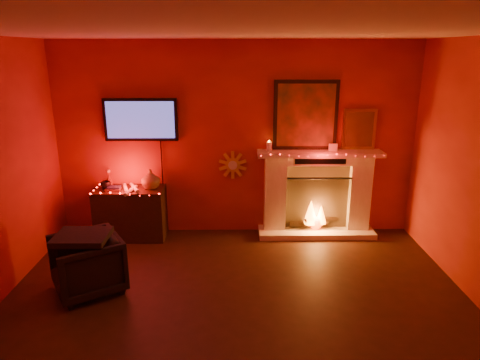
# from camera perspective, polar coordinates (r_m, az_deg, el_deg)

# --- Properties ---
(room) EXTENTS (5.00, 5.00, 5.00)m
(room) POSITION_cam_1_polar(r_m,az_deg,el_deg) (3.57, -0.44, -2.71)
(room) COLOR black
(room) RESTS_ON ground
(floor) EXTENTS (5.00, 5.00, 0.00)m
(floor) POSITION_cam_1_polar(r_m,az_deg,el_deg) (4.22, -0.39, -20.26)
(floor) COLOR black
(floor) RESTS_ON ground
(fireplace) EXTENTS (1.72, 0.40, 2.18)m
(fireplace) POSITION_cam_1_polar(r_m,az_deg,el_deg) (6.15, 10.20, -0.69)
(fireplace) COLOR #F1E1CB
(fireplace) RESTS_ON floor
(tv) EXTENTS (1.00, 0.07, 1.24)m
(tv) POSITION_cam_1_polar(r_m,az_deg,el_deg) (6.03, -13.08, 7.82)
(tv) COLOR black
(tv) RESTS_ON room
(sunburst_clock) EXTENTS (0.40, 0.03, 0.40)m
(sunburst_clock) POSITION_cam_1_polar(r_m,az_deg,el_deg) (6.05, -0.98, 2.01)
(sunburst_clock) COLOR gold
(sunburst_clock) RESTS_ON room
(console_table) EXTENTS (0.95, 0.58, 1.00)m
(console_table) POSITION_cam_1_polar(r_m,az_deg,el_deg) (6.20, -14.25, -3.99)
(console_table) COLOR black
(console_table) RESTS_ON floor
(armchair) EXTENTS (0.96, 0.95, 0.64)m
(armchair) POSITION_cam_1_polar(r_m,az_deg,el_deg) (5.02, -19.73, -10.55)
(armchair) COLOR black
(armchair) RESTS_ON floor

